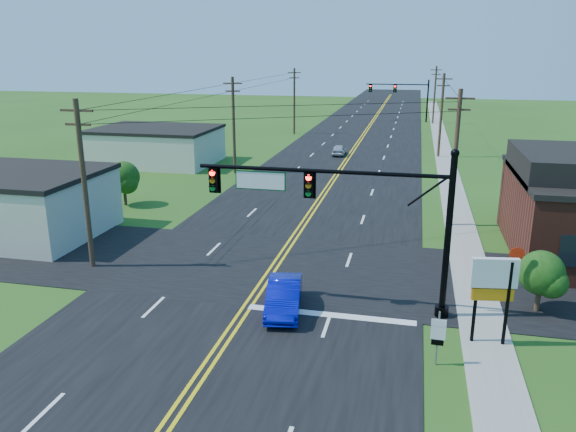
% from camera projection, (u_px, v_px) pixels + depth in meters
% --- Properties ---
extents(ground, '(260.00, 260.00, 0.00)m').
position_uv_depth(ground, '(183.00, 395.00, 19.16)').
color(ground, '#244914').
rests_on(ground, ground).
extents(road_main, '(16.00, 220.00, 0.04)m').
position_uv_depth(road_main, '(352.00, 150.00, 65.92)').
color(road_main, black).
rests_on(road_main, ground).
extents(road_cross, '(70.00, 10.00, 0.04)m').
position_uv_depth(road_cross, '(271.00, 267.00, 30.38)').
color(road_cross, black).
rests_on(road_cross, ground).
extents(sidewalk, '(2.00, 160.00, 0.08)m').
position_uv_depth(sidewalk, '(448.00, 171.00, 54.34)').
color(sidewalk, gray).
rests_on(sidewalk, ground).
extents(signal_mast_main, '(11.30, 0.60, 7.48)m').
position_uv_depth(signal_mast_main, '(344.00, 207.00, 24.38)').
color(signal_mast_main, black).
rests_on(signal_mast_main, ground).
extents(signal_mast_far, '(10.98, 0.60, 7.48)m').
position_uv_depth(signal_mast_far, '(401.00, 94.00, 91.76)').
color(signal_mast_far, black).
rests_on(signal_mast_far, ground).
extents(cream_bldg_near, '(10.20, 8.20, 4.10)m').
position_uv_depth(cream_bldg_near, '(17.00, 203.00, 35.28)').
color(cream_bldg_near, beige).
rests_on(cream_bldg_near, ground).
extents(cream_bldg_far, '(12.20, 9.20, 3.70)m').
position_uv_depth(cream_bldg_far, '(156.00, 145.00, 58.21)').
color(cream_bldg_far, beige).
rests_on(cream_bldg_far, ground).
extents(utility_pole_left_a, '(1.80, 0.28, 9.00)m').
position_uv_depth(utility_pole_left_a, '(84.00, 182.00, 29.19)').
color(utility_pole_left_a, '#362918').
rests_on(utility_pole_left_a, ground).
extents(utility_pole_left_b, '(1.80, 0.28, 9.00)m').
position_uv_depth(utility_pole_left_b, '(234.00, 124.00, 52.58)').
color(utility_pole_left_b, '#362918').
rests_on(utility_pole_left_b, ground).
extents(utility_pole_left_c, '(1.80, 0.28, 9.00)m').
position_uv_depth(utility_pole_left_c, '(294.00, 100.00, 77.83)').
color(utility_pole_left_c, '#362918').
rests_on(utility_pole_left_c, ground).
extents(utility_pole_right_a, '(1.80, 0.28, 9.00)m').
position_uv_depth(utility_pole_right_a, '(455.00, 156.00, 36.32)').
color(utility_pole_right_a, '#362918').
rests_on(utility_pole_right_a, ground).
extents(utility_pole_right_b, '(1.80, 0.28, 9.00)m').
position_uv_depth(utility_pole_right_b, '(441.00, 114.00, 60.64)').
color(utility_pole_right_b, '#362918').
rests_on(utility_pole_right_b, ground).
extents(utility_pole_right_c, '(1.80, 0.28, 9.00)m').
position_uv_depth(utility_pole_right_c, '(435.00, 94.00, 88.70)').
color(utility_pole_right_c, '#362918').
rests_on(utility_pole_right_c, ground).
extents(tree_right_back, '(3.00, 3.00, 4.10)m').
position_uv_depth(tree_right_back, '(541.00, 180.00, 39.35)').
color(tree_right_back, '#362918').
rests_on(tree_right_back, ground).
extents(shrub_corner, '(2.00, 2.00, 2.86)m').
position_uv_depth(shrub_corner, '(541.00, 273.00, 24.77)').
color(shrub_corner, '#362918').
rests_on(shrub_corner, ground).
extents(tree_left, '(2.40, 2.40, 3.37)m').
position_uv_depth(tree_left, '(123.00, 177.00, 42.10)').
color(tree_left, '#362918').
rests_on(tree_left, ground).
extents(blue_car, '(2.12, 4.39, 1.39)m').
position_uv_depth(blue_car, '(284.00, 297.00, 25.11)').
color(blue_car, '#080EAE').
rests_on(blue_car, ground).
extents(distant_car, '(1.48, 3.51, 1.18)m').
position_uv_depth(distant_car, '(339.00, 150.00, 62.78)').
color(distant_car, silver).
rests_on(distant_car, ground).
extents(route_sign, '(0.54, 0.09, 2.18)m').
position_uv_depth(route_sign, '(438.00, 334.00, 20.62)').
color(route_sign, slate).
rests_on(route_sign, ground).
extents(stop_sign, '(0.77, 0.10, 2.16)m').
position_uv_depth(stop_sign, '(516.00, 259.00, 27.30)').
color(stop_sign, slate).
rests_on(stop_sign, ground).
extents(pylon_sign, '(1.80, 0.51, 3.66)m').
position_uv_depth(pylon_sign, '(494.00, 282.00, 21.72)').
color(pylon_sign, black).
rests_on(pylon_sign, ground).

